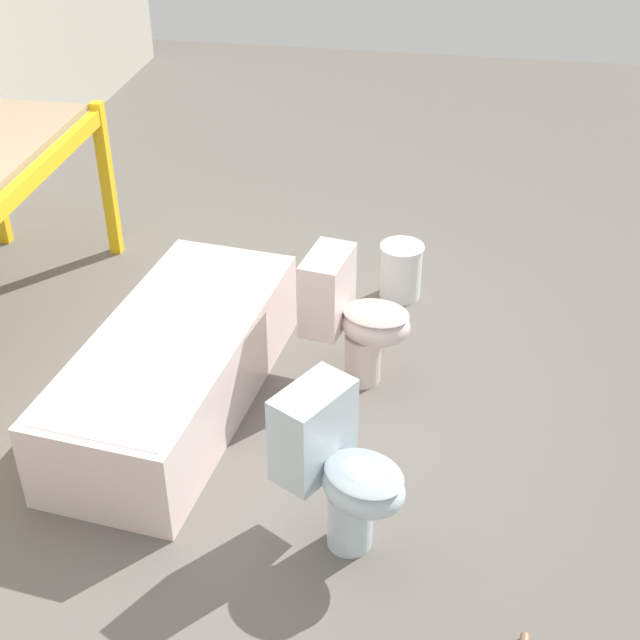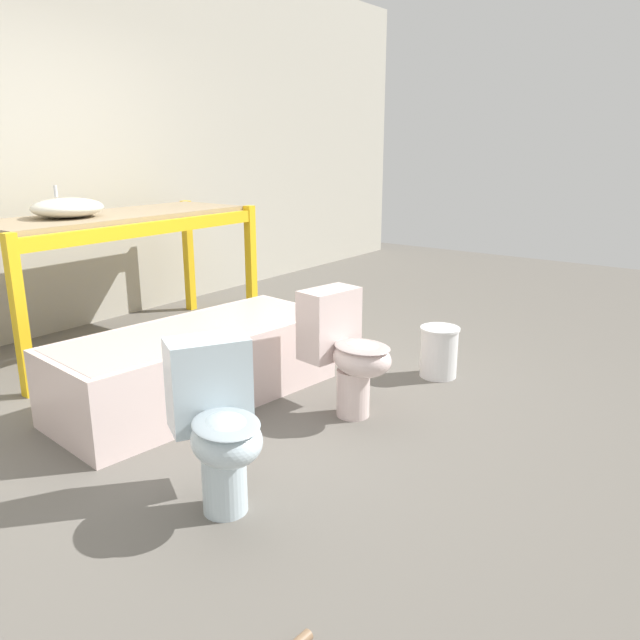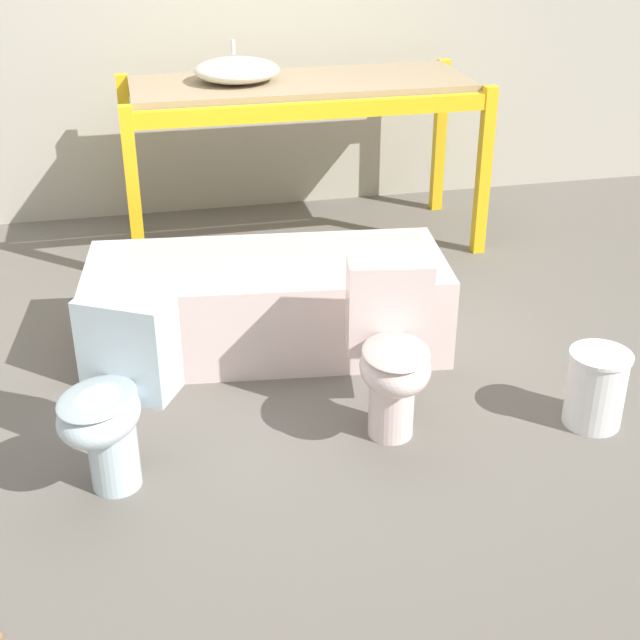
{
  "view_description": "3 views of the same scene",
  "coord_description": "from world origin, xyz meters",
  "px_view_note": "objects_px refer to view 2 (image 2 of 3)",
  "views": [
    {
      "loc": [
        -3.34,
        -1.24,
        2.84
      ],
      "look_at": [
        0.09,
        -0.63,
        0.51
      ],
      "focal_mm": 50.0,
      "sensor_mm": 36.0,
      "label": 1
    },
    {
      "loc": [
        -2.4,
        -2.6,
        1.49
      ],
      "look_at": [
        0.29,
        -0.62,
        0.54
      ],
      "focal_mm": 35.0,
      "sensor_mm": 36.0,
      "label": 2
    },
    {
      "loc": [
        -0.62,
        -3.76,
        2.13
      ],
      "look_at": [
        0.09,
        -0.61,
        0.46
      ],
      "focal_mm": 50.0,
      "sensor_mm": 36.0,
      "label": 3
    }
  ],
  "objects_px": {
    "bathtub_main": "(197,359)",
    "bucket_white": "(439,351)",
    "toilet_far": "(345,347)",
    "toilet_near": "(218,419)",
    "sink_basin": "(68,208)"
  },
  "relations": [
    {
      "from": "bathtub_main",
      "to": "bucket_white",
      "type": "bearing_deg",
      "value": -32.49
    },
    {
      "from": "toilet_far",
      "to": "bucket_white",
      "type": "xyz_separation_m",
      "value": [
        0.85,
        -0.17,
        -0.21
      ]
    },
    {
      "from": "toilet_near",
      "to": "toilet_far",
      "type": "height_order",
      "value": "same"
    },
    {
      "from": "bathtub_main",
      "to": "toilet_near",
      "type": "xyz_separation_m",
      "value": [
        -0.72,
        -0.92,
        0.13
      ]
    },
    {
      "from": "toilet_far",
      "to": "bucket_white",
      "type": "distance_m",
      "value": 0.89
    },
    {
      "from": "bucket_white",
      "to": "toilet_far",
      "type": "bearing_deg",
      "value": 168.33
    },
    {
      "from": "toilet_far",
      "to": "toilet_near",
      "type": "bearing_deg",
      "value": -164.76
    },
    {
      "from": "bathtub_main",
      "to": "bucket_white",
      "type": "distance_m",
      "value": 1.57
    },
    {
      "from": "toilet_far",
      "to": "bucket_white",
      "type": "height_order",
      "value": "toilet_far"
    },
    {
      "from": "toilet_near",
      "to": "bucket_white",
      "type": "bearing_deg",
      "value": 27.44
    },
    {
      "from": "sink_basin",
      "to": "toilet_near",
      "type": "bearing_deg",
      "value": -109.66
    },
    {
      "from": "bathtub_main",
      "to": "toilet_far",
      "type": "xyz_separation_m",
      "value": [
        0.38,
        -0.81,
        0.13
      ]
    },
    {
      "from": "bathtub_main",
      "to": "toilet_far",
      "type": "height_order",
      "value": "toilet_far"
    },
    {
      "from": "sink_basin",
      "to": "bucket_white",
      "type": "height_order",
      "value": "sink_basin"
    },
    {
      "from": "bathtub_main",
      "to": "toilet_far",
      "type": "bearing_deg",
      "value": -58.74
    }
  ]
}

